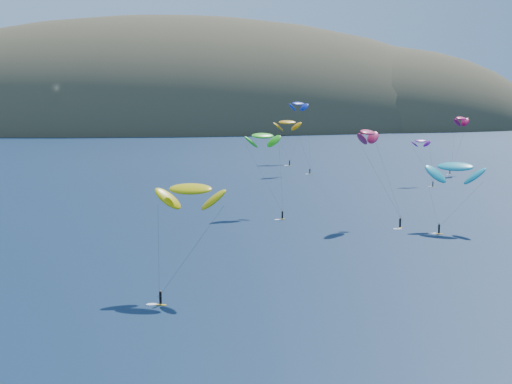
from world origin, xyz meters
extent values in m
ellipsoid|color=#3D3526|center=(20.00, 560.00, -12.60)|extent=(600.00, 300.00, 210.00)
ellipsoid|color=#3D3526|center=(180.00, 540.00, -9.36)|extent=(320.00, 220.00, 156.00)
ellipsoid|color=#3D3526|center=(300.00, 580.00, -5.04)|extent=(240.00, 180.00, 84.00)
cube|color=#FBAE1B|center=(-19.70, 39.27, 0.04)|extent=(1.53, 0.91, 0.08)
cylinder|color=black|center=(-19.70, 39.27, 0.97)|extent=(0.35, 0.35, 1.58)
sphere|color=#8C6047|center=(-19.70, 39.27, 1.89)|extent=(0.26, 0.26, 0.26)
ellipsoid|color=#DCC408|center=(-15.01, 46.13, 14.38)|extent=(10.39, 7.39, 5.28)
cube|color=#FBAE1B|center=(9.78, 99.66, 0.04)|extent=(1.55, 0.90, 0.08)
cylinder|color=black|center=(9.78, 99.66, 0.98)|extent=(0.35, 0.35, 1.59)
sphere|color=#8C6047|center=(9.78, 99.66, 1.90)|extent=(0.27, 0.27, 0.27)
ellipsoid|color=#33D71E|center=(7.27, 109.89, 17.93)|extent=(9.66, 6.78, 4.91)
cube|color=#FBAE1B|center=(38.45, 186.43, 0.04)|extent=(1.48, 1.13, 0.08)
cylinder|color=black|center=(38.45, 186.43, 0.96)|extent=(0.35, 0.35, 1.57)
sphere|color=#8C6047|center=(38.45, 186.43, 1.88)|extent=(0.26, 0.26, 0.26)
ellipsoid|color=#1431C2|center=(35.46, 191.66, 24.24)|extent=(9.28, 7.80, 4.73)
cube|color=#FBAE1B|center=(36.72, 77.84, 0.04)|extent=(1.52, 1.35, 0.09)
cylinder|color=black|center=(36.72, 77.84, 1.04)|extent=(0.37, 0.37, 1.69)
sphere|color=#8C6047|center=(36.72, 77.84, 2.02)|extent=(0.28, 0.28, 0.28)
ellipsoid|color=#18A1B3|center=(42.25, 83.17, 12.80)|extent=(12.28, 11.33, 6.40)
cube|color=#FBAE1B|center=(66.32, 147.10, 0.03)|extent=(1.26, 0.42, 0.07)
cylinder|color=black|center=(66.32, 147.10, 0.81)|extent=(0.29, 0.29, 1.33)
sphere|color=#8C6047|center=(66.32, 147.10, 1.58)|extent=(0.22, 0.22, 0.22)
ellipsoid|color=#751094|center=(64.68, 153.17, 13.33)|extent=(6.12, 3.07, 3.35)
cube|color=#FBAE1B|center=(85.76, 176.65, 0.04)|extent=(1.38, 1.22, 0.08)
cylinder|color=black|center=(85.76, 176.65, 0.94)|extent=(0.34, 0.34, 1.53)
sphere|color=#8C6047|center=(85.76, 176.65, 1.83)|extent=(0.26, 0.26, 0.26)
ellipsoid|color=#BC0744|center=(90.63, 179.60, 19.15)|extent=(9.60, 8.83, 5.00)
cube|color=#FBAE1B|center=(31.53, 85.23, 0.05)|extent=(1.48, 1.55, 0.09)
cylinder|color=black|center=(31.53, 85.23, 1.09)|extent=(0.39, 0.39, 1.78)
sphere|color=#8C6047|center=(31.53, 85.23, 2.12)|extent=(0.30, 0.30, 0.30)
ellipsoid|color=#D41E4E|center=(26.62, 92.46, 19.45)|extent=(8.34, 8.60, 4.56)
cube|color=#FBAE1B|center=(38.16, 216.74, 0.05)|extent=(1.69, 0.69, 0.09)
cylinder|color=black|center=(38.16, 216.74, 1.08)|extent=(0.39, 0.39, 1.76)
sphere|color=#8C6047|center=(38.16, 216.74, 2.10)|extent=(0.30, 0.30, 0.30)
ellipsoid|color=orange|center=(39.50, 227.14, 16.37)|extent=(11.74, 6.63, 6.22)
camera|label=1|loc=(-23.37, -51.91, 27.38)|focal=50.00mm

